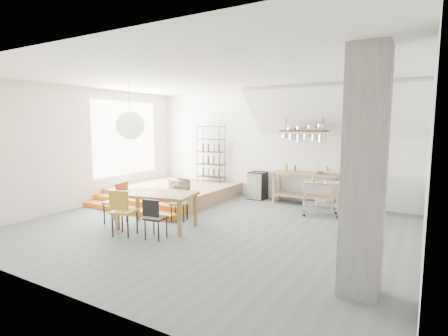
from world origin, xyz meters
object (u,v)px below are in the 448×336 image
Objects in this scene: rolling_cart at (321,194)px; mini_fridge at (258,185)px; stove at (358,193)px; dining_table at (157,196)px.

rolling_cart is 2.37m from mini_fridge.
stove reaches higher than rolling_cart.
mini_fridge is at bearing 69.44° from dining_table.
stove reaches higher than dining_table.
dining_table is 3.84m from mini_fridge.
stove is 5.11m from dining_table.
rolling_cart reaches higher than mini_fridge.
mini_fridge is at bearing 137.09° from rolling_cart.
dining_table is at bearing -99.42° from mini_fridge.
rolling_cart is (-0.70, -0.95, 0.06)m from stove.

